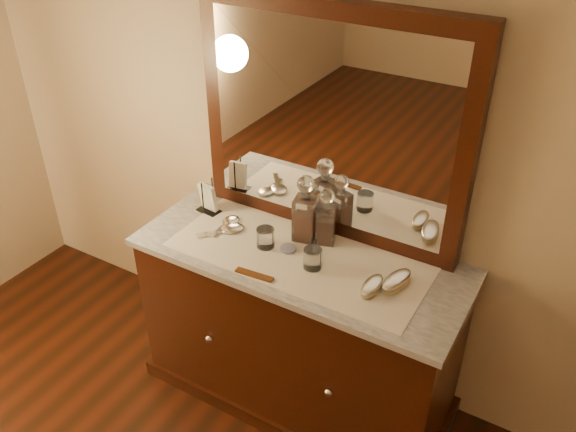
# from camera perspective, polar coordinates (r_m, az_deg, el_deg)

# --- Properties ---
(dresser_cabinet) EXTENTS (1.40, 0.55, 0.82)m
(dresser_cabinet) POSITION_cam_1_polar(r_m,az_deg,el_deg) (2.81, 1.05, -10.94)
(dresser_cabinet) COLOR black
(dresser_cabinet) RESTS_ON floor
(dresser_plinth) EXTENTS (1.46, 0.59, 0.08)m
(dresser_plinth) POSITION_cam_1_polar(r_m,az_deg,el_deg) (3.08, 0.98, -15.92)
(dresser_plinth) COLOR black
(dresser_plinth) RESTS_ON floor
(knob_left) EXTENTS (0.04, 0.04, 0.04)m
(knob_left) POSITION_cam_1_polar(r_m,az_deg,el_deg) (2.74, -7.55, -11.58)
(knob_left) COLOR silver
(knob_left) RESTS_ON dresser_cabinet
(knob_right) EXTENTS (0.04, 0.04, 0.04)m
(knob_right) POSITION_cam_1_polar(r_m,az_deg,el_deg) (2.51, 3.93, -16.52)
(knob_right) COLOR silver
(knob_right) RESTS_ON dresser_cabinet
(marble_top) EXTENTS (1.44, 0.59, 0.03)m
(marble_top) POSITION_cam_1_polar(r_m,az_deg,el_deg) (2.54, 1.15, -3.98)
(marble_top) COLOR silver
(marble_top) RESTS_ON dresser_cabinet
(mirror_frame) EXTENTS (1.20, 0.08, 1.00)m
(mirror_frame) POSITION_cam_1_polar(r_m,az_deg,el_deg) (2.46, 4.12, 8.67)
(mirror_frame) COLOR black
(mirror_frame) RESTS_ON marble_top
(mirror_glass) EXTENTS (1.06, 0.01, 0.86)m
(mirror_glass) POSITION_cam_1_polar(r_m,az_deg,el_deg) (2.43, 3.75, 8.39)
(mirror_glass) COLOR white
(mirror_glass) RESTS_ON marble_top
(lace_runner) EXTENTS (1.10, 0.45, 0.00)m
(lace_runner) POSITION_cam_1_polar(r_m,az_deg,el_deg) (2.51, 0.93, -3.91)
(lace_runner) COLOR white
(lace_runner) RESTS_ON marble_top
(pin_dish) EXTENTS (0.09, 0.09, 0.01)m
(pin_dish) POSITION_cam_1_polar(r_m,az_deg,el_deg) (2.54, 0.02, -3.14)
(pin_dish) COLOR silver
(pin_dish) RESTS_ON lace_runner
(comb) EXTENTS (0.17, 0.04, 0.01)m
(comb) POSITION_cam_1_polar(r_m,az_deg,el_deg) (2.41, -3.26, -5.64)
(comb) COLOR brown
(comb) RESTS_ON lace_runner
(napkin_rack) EXTENTS (0.12, 0.08, 0.17)m
(napkin_rack) POSITION_cam_1_polar(r_m,az_deg,el_deg) (2.80, -7.67, 1.62)
(napkin_rack) COLOR black
(napkin_rack) RESTS_ON marble_top
(decanter_left) EXTENTS (0.11, 0.11, 0.31)m
(decanter_left) POSITION_cam_1_polar(r_m,az_deg,el_deg) (2.56, 1.67, 0.12)
(decanter_left) COLOR #8E3A14
(decanter_left) RESTS_ON lace_runner
(decanter_right) EXTENTS (0.10, 0.10, 0.26)m
(decanter_right) POSITION_cam_1_polar(r_m,az_deg,el_deg) (2.55, 3.68, -0.55)
(decanter_right) COLOR #8E3A14
(decanter_right) RESTS_ON lace_runner
(brush_near) EXTENTS (0.07, 0.15, 0.04)m
(brush_near) POSITION_cam_1_polar(r_m,az_deg,el_deg) (2.34, 8.05, -6.70)
(brush_near) COLOR tan
(brush_near) RESTS_ON lace_runner
(brush_far) EXTENTS (0.11, 0.18, 0.05)m
(brush_far) POSITION_cam_1_polar(r_m,az_deg,el_deg) (2.38, 10.35, -6.18)
(brush_far) COLOR tan
(brush_far) RESTS_ON lace_runner
(hand_mirror_outer) EXTENTS (0.08, 0.19, 0.02)m
(hand_mirror_outer) POSITION_cam_1_polar(r_m,az_deg,el_deg) (2.72, -5.71, -0.60)
(hand_mirror_outer) COLOR silver
(hand_mirror_outer) RESTS_ON lace_runner
(hand_mirror_inner) EXTENTS (0.18, 0.21, 0.02)m
(hand_mirror_inner) POSITION_cam_1_polar(r_m,az_deg,el_deg) (2.67, -5.74, -1.26)
(hand_mirror_inner) COLOR silver
(hand_mirror_inner) RESTS_ON lace_runner
(tumblers) EXTENTS (0.32, 0.11, 0.09)m
(tumblers) POSITION_cam_1_polar(r_m,az_deg,el_deg) (2.48, 0.04, -3.07)
(tumblers) COLOR white
(tumblers) RESTS_ON lace_runner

